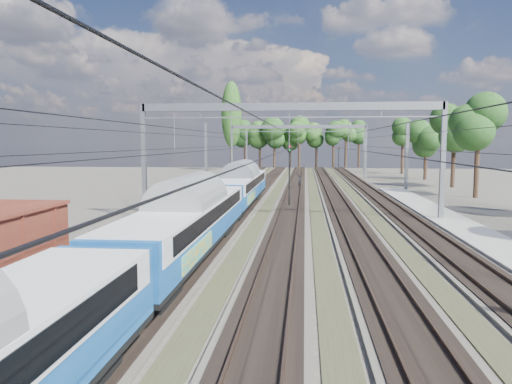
# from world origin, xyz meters

# --- Properties ---
(track_bed) EXTENTS (21.00, 130.00, 0.34)m
(track_bed) POSITION_xyz_m (-0.00, 45.00, 0.10)
(track_bed) COLOR #47423A
(track_bed) RESTS_ON ground
(platform) EXTENTS (3.00, 70.00, 0.30)m
(platform) POSITION_xyz_m (12.00, 20.00, 0.15)
(platform) COLOR gray
(platform) RESTS_ON ground
(catenary) EXTENTS (25.65, 130.00, 9.00)m
(catenary) POSITION_xyz_m (0.33, 52.69, 6.40)
(catenary) COLOR gray
(catenary) RESTS_ON ground
(tree_belt) EXTENTS (39.71, 100.62, 12.00)m
(tree_belt) POSITION_xyz_m (7.46, 90.62, 8.36)
(tree_belt) COLOR black
(tree_belt) RESTS_ON ground
(poplar) EXTENTS (4.40, 4.40, 19.04)m
(poplar) POSITION_xyz_m (-14.50, 98.00, 11.89)
(poplar) COLOR black
(poplar) RESTS_ON ground
(emu_train) EXTENTS (2.89, 61.14, 4.22)m
(emu_train) POSITION_xyz_m (-4.50, 15.20, 2.49)
(emu_train) COLOR black
(emu_train) RESTS_ON ground
(worker) EXTENTS (0.55, 0.70, 1.71)m
(worker) POSITION_xyz_m (0.56, 58.09, 0.85)
(worker) COLOR black
(worker) RESTS_ON ground
(signal_near) EXTENTS (0.37, 0.34, 5.77)m
(signal_near) POSITION_xyz_m (-0.19, 37.47, 3.65)
(signal_near) COLOR black
(signal_near) RESTS_ON ground
(signal_far) EXTENTS (0.34, 0.31, 5.06)m
(signal_far) POSITION_xyz_m (7.93, 92.51, 3.20)
(signal_far) COLOR black
(signal_far) RESTS_ON ground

